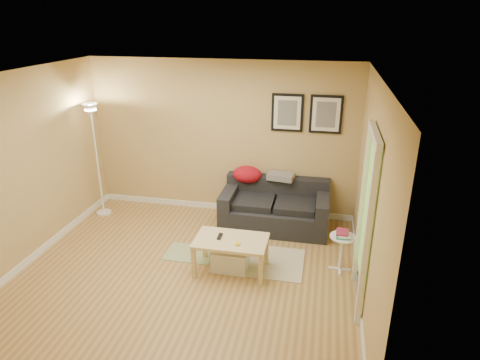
{
  "coord_description": "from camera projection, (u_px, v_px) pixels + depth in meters",
  "views": [
    {
      "loc": [
        1.69,
        -4.62,
        3.27
      ],
      "look_at": [
        0.55,
        0.85,
        1.05
      ],
      "focal_mm": 31.59,
      "sensor_mm": 36.0,
      "label": 1
    }
  ],
  "objects": [
    {
      "name": "floor_lamp",
      "position": [
        98.0,
        164.0,
        7.05
      ],
      "size": [
        0.25,
        0.25,
        1.94
      ],
      "primitive_type": null,
      "color": "white",
      "rests_on": "ground"
    },
    {
      "name": "remote_control",
      "position": [
        220.0,
        236.0,
        5.63
      ],
      "size": [
        0.05,
        0.16,
        0.02
      ],
      "primitive_type": "cube",
      "rotation": [
        0.0,
        0.0,
        0.02
      ],
      "color": "black",
      "rests_on": "coffee_table"
    },
    {
      "name": "framed_print_right",
      "position": [
        326.0,
        114.0,
        6.54
      ],
      "size": [
        0.5,
        0.04,
        0.6
      ],
      "primitive_type": null,
      "color": "black",
      "rests_on": "wall_back"
    },
    {
      "name": "tape_roll",
      "position": [
        238.0,
        244.0,
        5.43
      ],
      "size": [
        0.07,
        0.07,
        0.03
      ],
      "primitive_type": "cylinder",
      "color": "yellow",
      "rests_on": "coffee_table"
    },
    {
      "name": "wall_front",
      "position": [
        103.0,
        273.0,
        3.43
      ],
      "size": [
        4.5,
        0.0,
        4.5
      ],
      "primitive_type": "plane",
      "rotation": [
        -1.57,
        0.0,
        0.0
      ],
      "color": "tan",
      "rests_on": "ground"
    },
    {
      "name": "baseboard_back",
      "position": [
        223.0,
        207.0,
        7.52
      ],
      "size": [
        4.5,
        0.02,
        0.1
      ],
      "primitive_type": "cube",
      "color": "white",
      "rests_on": "ground"
    },
    {
      "name": "floor",
      "position": [
        188.0,
        271.0,
        5.73
      ],
      "size": [
        4.5,
        4.5,
        0.0
      ],
      "primitive_type": "plane",
      "color": "#AE8C4A",
      "rests_on": "ground"
    },
    {
      "name": "coffee_table",
      "position": [
        231.0,
        255.0,
        5.66
      ],
      "size": [
        1.08,
        0.82,
        0.48
      ],
      "primitive_type": null,
      "rotation": [
        0.0,
        0.0,
        -0.26
      ],
      "color": "beige",
      "rests_on": "ground"
    },
    {
      "name": "ceiling",
      "position": [
        177.0,
        76.0,
        4.77
      ],
      "size": [
        4.5,
        4.5,
        0.0
      ],
      "primitive_type": "plane",
      "rotation": [
        3.14,
        0.0,
        0.0
      ],
      "color": "white",
      "rests_on": "wall_back"
    },
    {
      "name": "wall_left",
      "position": [
        24.0,
        170.0,
        5.67
      ],
      "size": [
        0.0,
        4.0,
        4.0
      ],
      "primitive_type": "plane",
      "rotation": [
        1.57,
        0.0,
        1.57
      ],
      "color": "tan",
      "rests_on": "ground"
    },
    {
      "name": "baseboard_left",
      "position": [
        41.0,
        251.0,
        6.13
      ],
      "size": [
        0.02,
        4.0,
        0.1
      ],
      "primitive_type": "cube",
      "color": "white",
      "rests_on": "ground"
    },
    {
      "name": "plaid_throw",
      "position": [
        281.0,
        176.0,
        6.89
      ],
      "size": [
        0.45,
        0.32,
        0.1
      ],
      "primitive_type": null,
      "rotation": [
        0.0,
        0.0,
        -0.14
      ],
      "color": "tan",
      "rests_on": "sofa"
    },
    {
      "name": "sofa",
      "position": [
        275.0,
        206.0,
        6.79
      ],
      "size": [
        1.7,
        0.9,
        0.75
      ],
      "primitive_type": null,
      "color": "black",
      "rests_on": "ground"
    },
    {
      "name": "baseboard_right",
      "position": [
        358.0,
        289.0,
        5.28
      ],
      "size": [
        0.02,
        4.0,
        0.1
      ],
      "primitive_type": "cube",
      "color": "white",
      "rests_on": "ground"
    },
    {
      "name": "side_table",
      "position": [
        341.0,
        253.0,
        5.67
      ],
      "size": [
        0.34,
        0.34,
        0.52
      ],
      "primitive_type": null,
      "color": "white",
      "rests_on": "ground"
    },
    {
      "name": "wall_back",
      "position": [
        222.0,
        139.0,
        7.07
      ],
      "size": [
        4.5,
        0.0,
        4.5
      ],
      "primitive_type": "plane",
      "rotation": [
        1.57,
        0.0,
        0.0
      ],
      "color": "tan",
      "rests_on": "ground"
    },
    {
      "name": "area_rug",
      "position": [
        259.0,
        261.0,
        5.96
      ],
      "size": [
        1.25,
        0.85,
        0.01
      ],
      "primitive_type": "cube",
      "color": "beige",
      "rests_on": "ground"
    },
    {
      "name": "wall_right",
      "position": [
        370.0,
        198.0,
        4.82
      ],
      "size": [
        0.0,
        4.0,
        4.0
      ],
      "primitive_type": "plane",
      "rotation": [
        1.57,
        0.0,
        -1.57
      ],
      "color": "tan",
      "rests_on": "ground"
    },
    {
      "name": "book_stack",
      "position": [
        343.0,
        234.0,
        5.56
      ],
      "size": [
        0.19,
        0.24,
        0.07
      ],
      "primitive_type": null,
      "rotation": [
        0.0,
        0.0,
        0.1
      ],
      "color": "teal",
      "rests_on": "side_table"
    },
    {
      "name": "doorway",
      "position": [
        364.0,
        225.0,
        4.8
      ],
      "size": [
        0.12,
        1.01,
        2.13
      ],
      "primitive_type": null,
      "color": "white",
      "rests_on": "ground"
    },
    {
      "name": "framed_print_left",
      "position": [
        287.0,
        113.0,
        6.65
      ],
      "size": [
        0.5,
        0.04,
        0.6
      ],
      "primitive_type": null,
      "color": "black",
      "rests_on": "wall_back"
    },
    {
      "name": "storage_bin",
      "position": [
        230.0,
        259.0,
        5.74
      ],
      "size": [
        0.49,
        0.36,
        0.3
      ],
      "primitive_type": null,
      "color": "white",
      "rests_on": "ground"
    },
    {
      "name": "green_runner",
      "position": [
        190.0,
        253.0,
        6.15
      ],
      "size": [
        0.7,
        0.5,
        0.01
      ],
      "primitive_type": "cube",
      "color": "#668C4C",
      "rests_on": "ground"
    },
    {
      "name": "red_throw",
      "position": [
        247.0,
        175.0,
        6.99
      ],
      "size": [
        0.48,
        0.36,
        0.28
      ],
      "primitive_type": null,
      "color": "#AB0F24",
      "rests_on": "sofa"
    }
  ]
}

